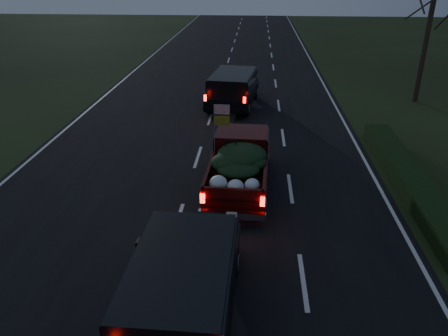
# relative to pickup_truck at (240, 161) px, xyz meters

# --- Properties ---
(ground) EXTENTS (120.00, 120.00, 0.00)m
(ground) POSITION_rel_pickup_truck_xyz_m (-1.80, -2.53, -1.00)
(ground) COLOR black
(ground) RESTS_ON ground
(road_asphalt) EXTENTS (14.00, 120.00, 0.02)m
(road_asphalt) POSITION_rel_pickup_truck_xyz_m (-1.80, -2.53, -0.99)
(road_asphalt) COLOR black
(road_asphalt) RESTS_ON ground
(hedge_row) EXTENTS (1.00, 10.00, 0.60)m
(hedge_row) POSITION_rel_pickup_truck_xyz_m (6.00, 0.47, -0.70)
(hedge_row) COLOR black
(hedge_row) RESTS_ON ground
(bare_tree_far) EXTENTS (3.60, 3.60, 7.00)m
(bare_tree_far) POSITION_rel_pickup_truck_xyz_m (9.70, 11.47, 4.23)
(bare_tree_far) COLOR black
(bare_tree_far) RESTS_ON ground
(pickup_truck) EXTENTS (2.16, 5.17, 2.67)m
(pickup_truck) POSITION_rel_pickup_truck_xyz_m (0.00, 0.00, 0.00)
(pickup_truck) COLOR #380807
(pickup_truck) RESTS_ON ground
(lead_suv) EXTENTS (2.82, 5.53, 1.52)m
(lead_suv) POSITION_rel_pickup_truck_xyz_m (-0.75, 9.72, 0.15)
(lead_suv) COLOR black
(lead_suv) RESTS_ON ground
(rear_suv) EXTENTS (2.38, 5.11, 1.46)m
(rear_suv) POSITION_rel_pickup_truck_xyz_m (-0.94, -6.64, 0.10)
(rear_suv) COLOR black
(rear_suv) RESTS_ON ground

